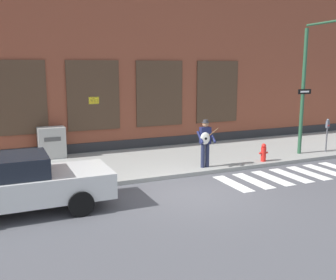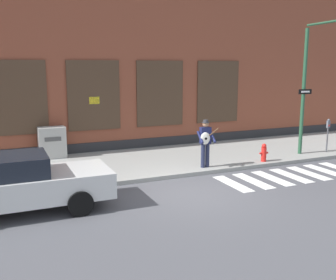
{
  "view_description": "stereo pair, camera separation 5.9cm",
  "coord_description": "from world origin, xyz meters",
  "px_view_note": "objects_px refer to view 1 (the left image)",
  "views": [
    {
      "loc": [
        -5.31,
        -10.1,
        3.78
      ],
      "look_at": [
        -0.02,
        1.87,
        1.3
      ],
      "focal_mm": 42.0,
      "sensor_mm": 36.0,
      "label": 1
    },
    {
      "loc": [
        -5.26,
        -10.12,
        3.78
      ],
      "look_at": [
        -0.02,
        1.87,
        1.3
      ],
      "focal_mm": 42.0,
      "sensor_mm": 36.0,
      "label": 2
    }
  ],
  "objects_px": {
    "traffic_light": "(321,66)",
    "utility_box": "(52,143)",
    "fire_hydrant": "(264,153)",
    "parking_meter": "(327,130)",
    "red_car": "(19,184)",
    "busker": "(205,141)"
  },
  "relations": [
    {
      "from": "traffic_light",
      "to": "parking_meter",
      "type": "relative_size",
      "value": 3.69
    },
    {
      "from": "red_car",
      "to": "utility_box",
      "type": "bearing_deg",
      "value": 74.22
    },
    {
      "from": "traffic_light",
      "to": "utility_box",
      "type": "bearing_deg",
      "value": 155.38
    },
    {
      "from": "traffic_light",
      "to": "utility_box",
      "type": "height_order",
      "value": "traffic_light"
    },
    {
      "from": "parking_meter",
      "to": "utility_box",
      "type": "height_order",
      "value": "parking_meter"
    },
    {
      "from": "traffic_light",
      "to": "parking_meter",
      "type": "xyz_separation_m",
      "value": [
        1.37,
        0.75,
        -2.7
      ]
    },
    {
      "from": "parking_meter",
      "to": "fire_hydrant",
      "type": "height_order",
      "value": "parking_meter"
    },
    {
      "from": "parking_meter",
      "to": "red_car",
      "type": "bearing_deg",
      "value": -171.65
    },
    {
      "from": "traffic_light",
      "to": "parking_meter",
      "type": "height_order",
      "value": "traffic_light"
    },
    {
      "from": "busker",
      "to": "traffic_light",
      "type": "distance_m",
      "value": 5.38
    },
    {
      "from": "busker",
      "to": "parking_meter",
      "type": "bearing_deg",
      "value": 1.79
    },
    {
      "from": "busker",
      "to": "parking_meter",
      "type": "relative_size",
      "value": 1.21
    },
    {
      "from": "red_car",
      "to": "fire_hydrant",
      "type": "relative_size",
      "value": 6.57
    },
    {
      "from": "utility_box",
      "to": "fire_hydrant",
      "type": "xyz_separation_m",
      "value": [
        7.38,
        -3.9,
        -0.28
      ]
    },
    {
      "from": "red_car",
      "to": "traffic_light",
      "type": "xyz_separation_m",
      "value": [
        11.05,
        1.07,
        3.01
      ]
    },
    {
      "from": "busker",
      "to": "utility_box",
      "type": "relative_size",
      "value": 1.4
    },
    {
      "from": "red_car",
      "to": "traffic_light",
      "type": "distance_m",
      "value": 11.5
    },
    {
      "from": "fire_hydrant",
      "to": "utility_box",
      "type": "bearing_deg",
      "value": 152.15
    },
    {
      "from": "red_car",
      "to": "busker",
      "type": "height_order",
      "value": "busker"
    },
    {
      "from": "parking_meter",
      "to": "fire_hydrant",
      "type": "xyz_separation_m",
      "value": [
        -3.5,
        -0.29,
        -0.6
      ]
    },
    {
      "from": "red_car",
      "to": "traffic_light",
      "type": "bearing_deg",
      "value": 5.55
    },
    {
      "from": "red_car",
      "to": "fire_hydrant",
      "type": "height_order",
      "value": "red_car"
    }
  ]
}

